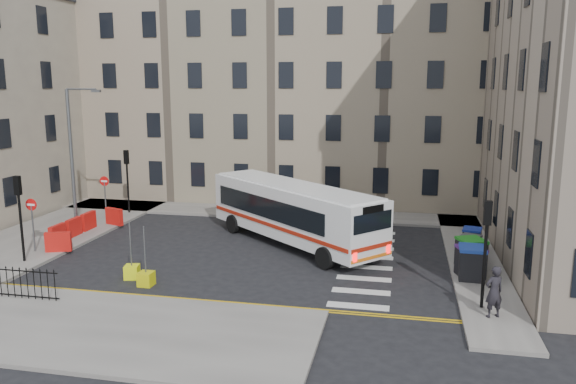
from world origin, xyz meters
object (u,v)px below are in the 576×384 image
(streetlamp, at_px, (72,157))
(bollard_yellow, at_px, (132,272))
(wheelie_bin_d, at_px, (470,247))
(wheelie_bin_c, at_px, (471,253))
(pedestrian, at_px, (494,292))
(wheelie_bin_a, at_px, (472,262))
(bollard_chevron, at_px, (146,279))
(bus, at_px, (293,211))
(wheelie_bin_e, at_px, (472,239))
(wheelie_bin_b, at_px, (470,262))

(streetlamp, bearing_deg, bollard_yellow, -44.40)
(wheelie_bin_d, bearing_deg, wheelie_bin_c, -70.06)
(wheelie_bin_d, relative_size, pedestrian, 0.67)
(wheelie_bin_a, bearing_deg, wheelie_bin_c, 87.93)
(wheelie_bin_c, xyz_separation_m, bollard_chevron, (-13.69, -4.83, -0.54))
(streetlamp, xyz_separation_m, wheelie_bin_d, (21.79, -1.27, -3.62))
(streetlamp, relative_size, pedestrian, 4.24)
(wheelie_bin_d, xyz_separation_m, bollard_yellow, (-14.80, -5.57, -0.42))
(bollard_yellow, bearing_deg, bus, 48.72)
(bus, bearing_deg, bollard_yellow, -179.93)
(streetlamp, height_order, bus, streetlamp)
(wheelie_bin_e, bearing_deg, streetlamp, -167.22)
(streetlamp, distance_m, bus, 13.12)
(bus, xyz_separation_m, wheelie_bin_a, (8.69, -4.10, -0.98))
(wheelie_bin_b, xyz_separation_m, wheelie_bin_e, (0.51, 4.20, -0.10))
(wheelie_bin_c, distance_m, bollard_yellow, 15.28)
(bollard_yellow, xyz_separation_m, bollard_chevron, (1.01, -0.71, 0.00))
(wheelie_bin_d, relative_size, bollard_yellow, 2.15)
(bus, height_order, bollard_yellow, bus)
(streetlamp, distance_m, wheelie_bin_d, 22.12)
(pedestrian, bearing_deg, wheelie_bin_d, -115.54)
(wheelie_bin_a, bearing_deg, wheelie_bin_b, 98.38)
(wheelie_bin_a, relative_size, wheelie_bin_c, 0.92)
(wheelie_bin_d, bearing_deg, wheelie_bin_b, -71.39)
(bus, distance_m, wheelie_bin_b, 9.53)
(wheelie_bin_b, height_order, pedestrian, pedestrian)
(bus, xyz_separation_m, wheelie_bin_e, (9.17, 0.37, -1.13))
(wheelie_bin_b, height_order, wheelie_bin_e, wheelie_bin_b)
(streetlamp, xyz_separation_m, bus, (12.88, -0.14, -2.50))
(wheelie_bin_c, relative_size, wheelie_bin_d, 1.20)
(wheelie_bin_a, bearing_deg, bus, 157.37)
(pedestrian, bearing_deg, wheelie_bin_a, -111.97)
(wheelie_bin_c, xyz_separation_m, wheelie_bin_d, (0.10, 1.45, -0.12))
(wheelie_bin_b, relative_size, wheelie_bin_e, 1.24)
(wheelie_bin_d, bearing_deg, bollard_chevron, -131.57)
(wheelie_bin_d, xyz_separation_m, pedestrian, (0.08, -7.10, 0.39))
(bus, bearing_deg, wheelie_bin_d, -55.89)
(streetlamp, height_order, wheelie_bin_d, streetlamp)
(wheelie_bin_a, height_order, wheelie_bin_c, wheelie_bin_a)
(wheelie_bin_a, relative_size, bollard_yellow, 2.37)
(bus, bearing_deg, wheelie_bin_a, -73.91)
(wheelie_bin_e, xyz_separation_m, bollard_chevron, (-14.05, -7.78, -0.42))
(wheelie_bin_b, height_order, wheelie_bin_d, wheelie_bin_b)
(streetlamp, relative_size, wheelie_bin_c, 5.27)
(streetlamp, bearing_deg, wheelie_bin_a, -11.11)
(streetlamp, distance_m, wheelie_bin_a, 22.25)
(wheelie_bin_a, relative_size, wheelie_bin_d, 1.10)
(wheelie_bin_b, xyz_separation_m, bollard_chevron, (-13.54, -3.58, -0.52))
(wheelie_bin_c, bearing_deg, bus, 141.64)
(bollard_yellow, distance_m, bollard_chevron, 1.23)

